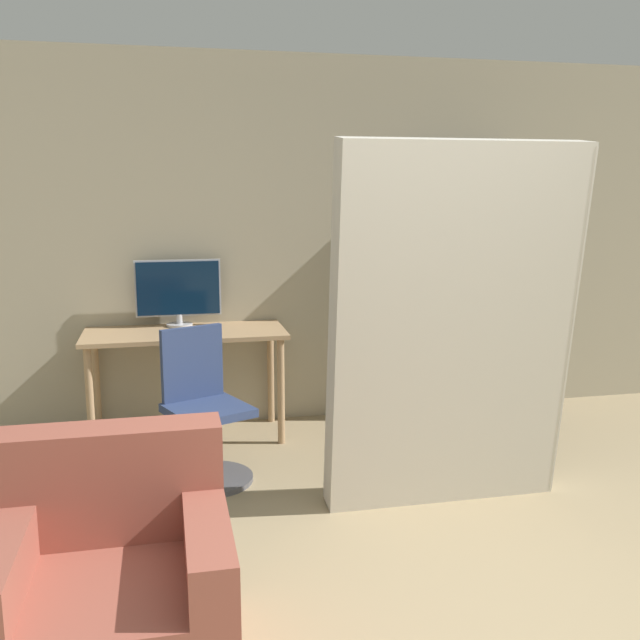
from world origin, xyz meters
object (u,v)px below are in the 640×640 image
at_px(bookshelf, 444,292).
at_px(mattress_near, 454,330).
at_px(office_chair, 204,420).
at_px(armchair, 112,587).
at_px(monitor, 178,291).

bearing_deg(bookshelf, mattress_near, -110.52).
distance_m(office_chair, mattress_near, 1.59).
distance_m(office_chair, bookshelf, 2.20).
relative_size(bookshelf, mattress_near, 0.93).
bearing_deg(armchair, bookshelf, 48.32).
height_order(monitor, mattress_near, mattress_near).
height_order(mattress_near, armchair, mattress_near).
bearing_deg(office_chair, monitor, 96.67).
bearing_deg(armchair, monitor, 83.02).
bearing_deg(mattress_near, monitor, 131.53).
xyz_separation_m(office_chair, armchair, (-0.43, -1.68, -0.05)).
relative_size(monitor, office_chair, 0.65).
height_order(bookshelf, armchair, bookshelf).
height_order(office_chair, mattress_near, mattress_near).
relative_size(office_chair, mattress_near, 0.46).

